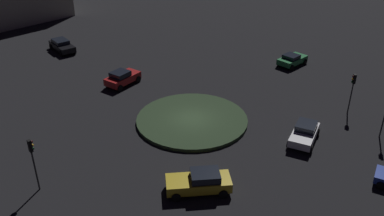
% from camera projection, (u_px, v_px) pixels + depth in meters
% --- Properties ---
extents(ground_plane, '(118.08, 118.08, 0.00)m').
position_uv_depth(ground_plane, '(192.00, 121.00, 38.02)').
color(ground_plane, black).
extents(roundabout_island, '(10.23, 10.23, 0.32)m').
position_uv_depth(roundabout_island, '(192.00, 120.00, 37.95)').
color(roundabout_island, '#2D4228').
rests_on(roundabout_island, ground_plane).
extents(car_black, '(4.88, 2.89, 1.49)m').
position_uv_depth(car_black, '(62.00, 45.00, 53.64)').
color(car_black, black).
rests_on(car_black, ground_plane).
extents(car_yellow, '(4.49, 4.52, 1.62)m').
position_uv_depth(car_yellow, '(200.00, 182.00, 28.99)').
color(car_yellow, gold).
rests_on(car_yellow, ground_plane).
extents(car_green, '(2.51, 4.02, 1.39)m').
position_uv_depth(car_green, '(292.00, 59.00, 49.48)').
color(car_green, '#1E7238').
rests_on(car_green, ground_plane).
extents(car_white, '(2.82, 4.32, 1.51)m').
position_uv_depth(car_white, '(305.00, 133.00, 34.76)').
color(car_white, white).
rests_on(car_white, ground_plane).
extents(car_red, '(2.30, 4.05, 1.63)m').
position_uv_depth(car_red, '(122.00, 78.00, 44.54)').
color(car_red, red).
rests_on(car_red, ground_plane).
extents(traffic_light_south, '(0.33, 0.38, 4.17)m').
position_uv_depth(traffic_light_south, '(32.00, 155.00, 28.14)').
color(traffic_light_south, '#2D2D2D').
rests_on(traffic_light_south, ground_plane).
extents(traffic_light_northeast, '(0.39, 0.39, 4.02)m').
position_uv_depth(traffic_light_northeast, '(353.00, 86.00, 38.01)').
color(traffic_light_northeast, '#2D2D2D').
rests_on(traffic_light_northeast, ground_plane).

